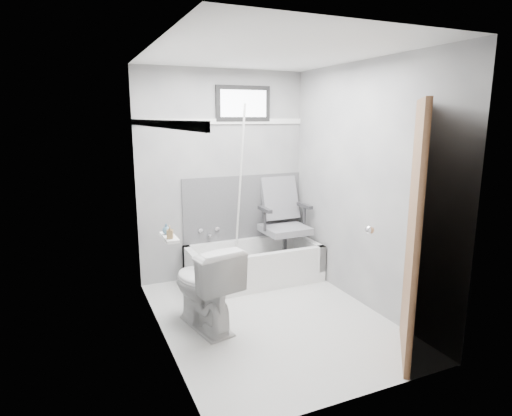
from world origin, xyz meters
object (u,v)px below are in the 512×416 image
bathtub (254,264)px  soap_bottle_a (170,232)px  door (470,240)px  soap_bottle_b (166,229)px  toilet (204,286)px  office_chair (285,223)px

bathtub → soap_bottle_a: soap_bottle_a is taller
door → soap_bottle_a: door is taller
soap_bottle_b → door: bearing=-35.1°
toilet → soap_bottle_a: 0.68m
bathtub → office_chair: bearing=6.6°
office_chair → soap_bottle_b: (-1.59, -0.91, 0.32)m
bathtub → door: door is taller
bathtub → office_chair: size_ratio=1.44×
toilet → soap_bottle_b: soap_bottle_b is taller
office_chair → soap_bottle_b: office_chair is taller
soap_bottle_a → office_chair: bearing=33.4°
bathtub → soap_bottle_a: (-1.17, -1.00, 0.76)m
office_chair → soap_bottle_a: size_ratio=9.75×
door → soap_bottle_b: 2.35m
bathtub → soap_bottle_b: soap_bottle_b is taller
office_chair → door: bearing=-82.4°
toilet → office_chair: bearing=-156.4°
bathtub → soap_bottle_b: (-1.17, -0.86, 0.75)m
door → soap_bottle_a: size_ratio=18.68×
toilet → soap_bottle_a: soap_bottle_a is taller
soap_bottle_b → toilet: bearing=3.4°
office_chair → soap_bottle_a: (-1.59, -1.05, 0.32)m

